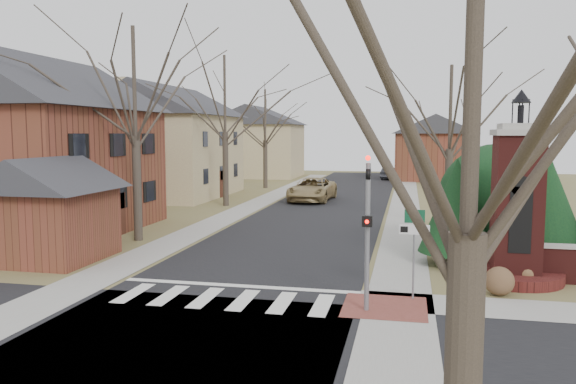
% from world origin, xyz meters
% --- Properties ---
extents(ground, '(120.00, 120.00, 0.00)m').
position_xyz_m(ground, '(0.00, 0.00, 0.00)').
color(ground, olive).
rests_on(ground, ground).
extents(main_street, '(8.00, 70.00, 0.01)m').
position_xyz_m(main_street, '(0.00, 22.00, 0.01)').
color(main_street, black).
rests_on(main_street, ground).
extents(cross_street, '(120.00, 8.00, 0.01)m').
position_xyz_m(cross_street, '(0.00, -3.00, 0.01)').
color(cross_street, black).
rests_on(cross_street, ground).
extents(crosswalk_zone, '(8.00, 2.20, 0.02)m').
position_xyz_m(crosswalk_zone, '(0.00, 0.80, 0.01)').
color(crosswalk_zone, silver).
rests_on(crosswalk_zone, ground).
extents(stop_bar, '(8.00, 0.35, 0.02)m').
position_xyz_m(stop_bar, '(0.00, 2.30, 0.01)').
color(stop_bar, silver).
rests_on(stop_bar, ground).
extents(sidewalk_right_main, '(2.00, 60.00, 0.02)m').
position_xyz_m(sidewalk_right_main, '(5.20, 22.00, 0.01)').
color(sidewalk_right_main, gray).
rests_on(sidewalk_right_main, ground).
extents(sidewalk_left, '(2.00, 60.00, 0.02)m').
position_xyz_m(sidewalk_left, '(-5.20, 22.00, 0.01)').
color(sidewalk_left, gray).
rests_on(sidewalk_left, ground).
extents(curb_apron, '(2.40, 2.40, 0.02)m').
position_xyz_m(curb_apron, '(4.80, 1.00, 0.01)').
color(curb_apron, brown).
rests_on(curb_apron, ground).
extents(traffic_signal_pole, '(0.28, 0.41, 4.50)m').
position_xyz_m(traffic_signal_pole, '(4.30, 0.57, 2.59)').
color(traffic_signal_pole, slate).
rests_on(traffic_signal_pole, ground).
extents(sign_post, '(0.90, 0.07, 2.75)m').
position_xyz_m(sign_post, '(5.59, 1.99, 1.95)').
color(sign_post, slate).
rests_on(sign_post, ground).
extents(brick_gate_monument, '(3.20, 3.20, 6.47)m').
position_xyz_m(brick_gate_monument, '(9.00, 4.99, 2.17)').
color(brick_gate_monument, '#4E1A17').
rests_on(brick_gate_monument, ground).
extents(house_brick_left, '(9.80, 11.80, 9.42)m').
position_xyz_m(house_brick_left, '(-13.01, 9.99, 4.66)').
color(house_brick_left, brown).
rests_on(house_brick_left, ground).
extents(house_stucco_left, '(9.80, 12.80, 9.28)m').
position_xyz_m(house_stucco_left, '(-13.50, 27.00, 4.59)').
color(house_stucco_left, '#C1B581').
rests_on(house_stucco_left, ground).
extents(garage_left, '(4.80, 4.80, 4.29)m').
position_xyz_m(garage_left, '(-8.52, 4.49, 2.24)').
color(garage_left, brown).
rests_on(garage_left, ground).
extents(house_distant_left, '(10.80, 8.80, 8.53)m').
position_xyz_m(house_distant_left, '(-12.01, 48.00, 4.25)').
color(house_distant_left, '#C1B581').
rests_on(house_distant_left, ground).
extents(house_distant_right, '(8.80, 8.80, 7.30)m').
position_xyz_m(house_distant_right, '(7.99, 47.99, 3.65)').
color(house_distant_right, brown).
rests_on(house_distant_right, ground).
extents(evergreen_near, '(2.80, 2.80, 4.10)m').
position_xyz_m(evergreen_near, '(7.20, 7.00, 2.30)').
color(evergreen_near, '#473D33').
rests_on(evergreen_near, ground).
extents(evergreen_mid, '(3.40, 3.40, 4.70)m').
position_xyz_m(evergreen_mid, '(10.50, 8.20, 2.60)').
color(evergreen_mid, '#473D33').
rests_on(evergreen_mid, ground).
extents(evergreen_mass, '(4.80, 4.80, 4.80)m').
position_xyz_m(evergreen_mass, '(9.00, 9.50, 2.40)').
color(evergreen_mass, black).
rests_on(evergreen_mass, ground).
extents(bare_tree_0, '(8.05, 8.05, 11.15)m').
position_xyz_m(bare_tree_0, '(-7.00, 9.00, 7.70)').
color(bare_tree_0, '#473D33').
rests_on(bare_tree_0, ground).
extents(bare_tree_1, '(8.40, 8.40, 11.64)m').
position_xyz_m(bare_tree_1, '(-7.00, 22.00, 8.03)').
color(bare_tree_1, '#473D33').
rests_on(bare_tree_1, ground).
extents(bare_tree_2, '(7.35, 7.35, 10.19)m').
position_xyz_m(bare_tree_2, '(-7.50, 35.00, 7.03)').
color(bare_tree_2, '#473D33').
rests_on(bare_tree_2, ground).
extents(bare_tree_3, '(7.00, 7.00, 9.70)m').
position_xyz_m(bare_tree_3, '(7.50, 16.00, 6.69)').
color(bare_tree_3, '#473D33').
rests_on(bare_tree_3, ground).
extents(pickup_truck, '(3.16, 6.30, 1.71)m').
position_xyz_m(pickup_truck, '(-1.60, 26.06, 0.86)').
color(pickup_truck, '#9E8756').
rests_on(pickup_truck, ground).
extents(distant_car, '(1.93, 4.05, 1.28)m').
position_xyz_m(distant_car, '(3.40, 47.60, 0.64)').
color(distant_car, '#36383E').
rests_on(distant_car, ground).
extents(dry_shrub_left, '(0.90, 0.90, 0.90)m').
position_xyz_m(dry_shrub_left, '(8.23, 3.00, 0.45)').
color(dry_shrub_left, brown).
rests_on(dry_shrub_left, ground).
extents(dry_shrub_right, '(0.79, 0.79, 0.79)m').
position_xyz_m(dry_shrub_right, '(9.30, 4.60, 0.40)').
color(dry_shrub_right, brown).
rests_on(dry_shrub_right, ground).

